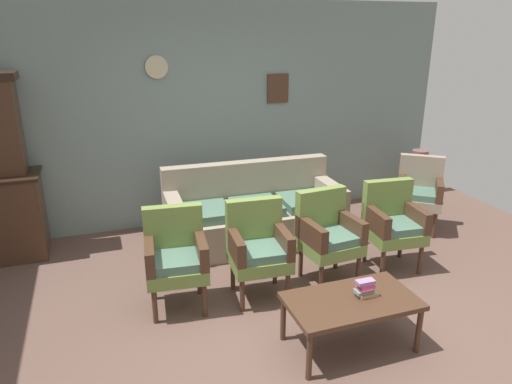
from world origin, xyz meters
TOP-DOWN VIEW (x-y plane):
  - ground_plane at (0.00, 0.00)m, footprint 7.68×7.68m
  - wall_back_with_decor at (0.00, 2.63)m, footprint 6.40×0.09m
  - floral_couch at (0.28, 1.74)m, footprint 2.01×0.85m
  - armchair_row_middle at (-0.80, 0.70)m, footprint 0.57×0.54m
  - armchair_by_doorway at (-0.05, 0.63)m, footprint 0.55×0.53m
  - armchair_near_couch_end at (0.68, 0.68)m, footprint 0.56×0.54m
  - armchair_near_cabinet at (1.44, 0.71)m, footprint 0.56×0.54m
  - wingback_chair_by_fireplace at (2.32, 1.44)m, footprint 0.71×0.71m
  - coffee_table at (0.36, -0.32)m, footprint 1.00×0.56m
  - book_stack_on_table at (0.48, -0.31)m, footprint 0.18×0.11m
  - floor_vase_by_wall at (2.85, 2.15)m, footprint 0.22×0.22m

SIDE VIEW (x-z plane):
  - ground_plane at x=0.00m, z-range 0.00..0.00m
  - floral_couch at x=0.28m, z-range -0.12..0.78m
  - coffee_table at x=0.36m, z-range 0.17..0.59m
  - floor_vase_by_wall at x=2.85m, z-range 0.00..0.78m
  - book_stack_on_table at x=0.48m, z-range 0.41..0.55m
  - armchair_row_middle at x=-0.80m, z-range 0.05..0.95m
  - armchair_by_doorway at x=-0.05m, z-range 0.05..0.95m
  - armchair_near_couch_end at x=0.68m, z-range 0.05..0.95m
  - armchair_near_cabinet at x=1.44m, z-range 0.05..0.95m
  - wingback_chair_by_fireplace at x=2.32m, z-range 0.05..0.95m
  - wall_back_with_decor at x=0.00m, z-range 0.00..2.70m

